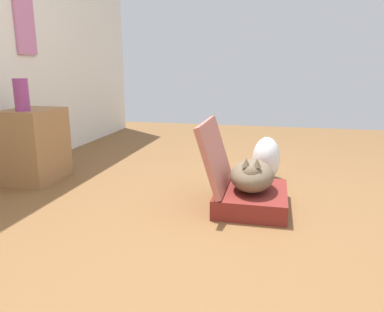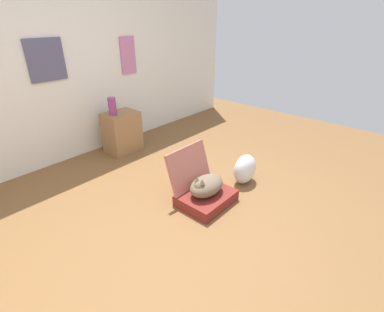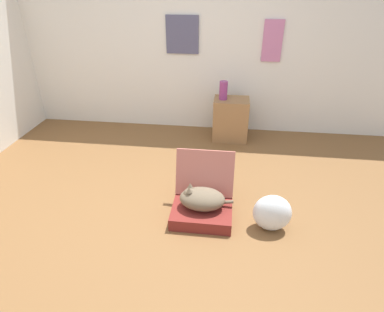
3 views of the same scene
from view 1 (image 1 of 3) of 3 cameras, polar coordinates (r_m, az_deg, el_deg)
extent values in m
plane|color=brown|center=(2.15, 11.26, -11.35)|extent=(7.68, 7.68, 0.00)
cube|color=#C2709F|center=(3.74, -24.75, 18.28)|extent=(0.25, 0.02, 0.52)
cube|color=maroon|center=(2.45, 9.26, -6.58)|extent=(0.56, 0.46, 0.12)
cube|color=#B26356|center=(2.39, 3.65, 0.22)|extent=(0.56, 0.17, 0.45)
ellipsoid|color=brown|center=(2.40, 9.40, -3.04)|extent=(0.42, 0.28, 0.19)
sphere|color=brown|center=(2.27, 9.25, -2.85)|extent=(0.12, 0.12, 0.12)
cone|color=brown|center=(2.25, 10.16, -1.07)|extent=(0.05, 0.05, 0.05)
cone|color=brown|center=(2.26, 8.49, -0.98)|extent=(0.05, 0.05, 0.05)
cylinder|color=brown|center=(2.59, 8.70, -2.95)|extent=(0.20, 0.03, 0.07)
ellipsoid|color=silver|center=(3.01, 11.55, -0.46)|extent=(0.34, 0.22, 0.36)
cube|color=olive|center=(3.19, -23.37, 1.55)|extent=(0.47, 0.36, 0.58)
cylinder|color=#8C387A|center=(3.04, -25.18, 8.68)|extent=(0.11, 0.11, 0.24)
camera|label=2|loc=(1.71, 98.52, 30.94)|focal=26.49mm
camera|label=3|loc=(3.52, 59.35, 25.68)|focal=29.81mm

